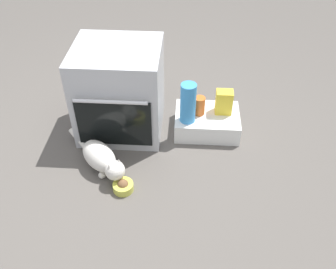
{
  "coord_description": "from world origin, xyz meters",
  "views": [
    {
      "loc": [
        0.42,
        -1.66,
        1.8
      ],
      "look_at": [
        0.31,
        0.13,
        0.25
      ],
      "focal_mm": 39.41,
      "sensor_mm": 36.0,
      "label": 1
    }
  ],
  "objects_px": {
    "food_bowl": "(123,186)",
    "oven": "(120,91)",
    "cat": "(102,158)",
    "sauce_jar": "(199,106)",
    "pantry_cabinet": "(207,122)",
    "water_bottle": "(188,103)",
    "snack_bag": "(224,102)"
  },
  "relations": [
    {
      "from": "food_bowl",
      "to": "oven",
      "type": "bearing_deg",
      "value": 99.06
    },
    {
      "from": "oven",
      "to": "cat",
      "type": "height_order",
      "value": "oven"
    },
    {
      "from": "cat",
      "to": "sauce_jar",
      "type": "height_order",
      "value": "sauce_jar"
    },
    {
      "from": "food_bowl",
      "to": "pantry_cabinet",
      "type": "bearing_deg",
      "value": 49.69
    },
    {
      "from": "oven",
      "to": "food_bowl",
      "type": "height_order",
      "value": "oven"
    },
    {
      "from": "oven",
      "to": "food_bowl",
      "type": "bearing_deg",
      "value": -80.94
    },
    {
      "from": "pantry_cabinet",
      "to": "water_bottle",
      "type": "relative_size",
      "value": 1.57
    },
    {
      "from": "food_bowl",
      "to": "sauce_jar",
      "type": "relative_size",
      "value": 0.94
    },
    {
      "from": "oven",
      "to": "cat",
      "type": "relative_size",
      "value": 1.33
    },
    {
      "from": "food_bowl",
      "to": "sauce_jar",
      "type": "bearing_deg",
      "value": 53.31
    },
    {
      "from": "pantry_cabinet",
      "to": "sauce_jar",
      "type": "bearing_deg",
      "value": 178.24
    },
    {
      "from": "food_bowl",
      "to": "water_bottle",
      "type": "distance_m",
      "value": 0.72
    },
    {
      "from": "pantry_cabinet",
      "to": "water_bottle",
      "type": "distance_m",
      "value": 0.28
    },
    {
      "from": "water_bottle",
      "to": "snack_bag",
      "type": "xyz_separation_m",
      "value": [
        0.26,
        0.11,
        -0.06
      ]
    },
    {
      "from": "sauce_jar",
      "to": "oven",
      "type": "bearing_deg",
      "value": -179.47
    },
    {
      "from": "pantry_cabinet",
      "to": "sauce_jar",
      "type": "xyz_separation_m",
      "value": [
        -0.06,
        0.0,
        0.14
      ]
    },
    {
      "from": "oven",
      "to": "snack_bag",
      "type": "relative_size",
      "value": 3.65
    },
    {
      "from": "oven",
      "to": "food_bowl",
      "type": "xyz_separation_m",
      "value": [
        0.1,
        -0.63,
        -0.3
      ]
    },
    {
      "from": "pantry_cabinet",
      "to": "water_bottle",
      "type": "xyz_separation_m",
      "value": [
        -0.15,
        -0.08,
        0.22
      ]
    },
    {
      "from": "food_bowl",
      "to": "snack_bag",
      "type": "height_order",
      "value": "snack_bag"
    },
    {
      "from": "oven",
      "to": "snack_bag",
      "type": "height_order",
      "value": "oven"
    },
    {
      "from": "pantry_cabinet",
      "to": "snack_bag",
      "type": "distance_m",
      "value": 0.2
    },
    {
      "from": "oven",
      "to": "water_bottle",
      "type": "height_order",
      "value": "oven"
    },
    {
      "from": "pantry_cabinet",
      "to": "snack_bag",
      "type": "relative_size",
      "value": 2.61
    },
    {
      "from": "food_bowl",
      "to": "snack_bag",
      "type": "relative_size",
      "value": 0.73
    },
    {
      "from": "cat",
      "to": "water_bottle",
      "type": "xyz_separation_m",
      "value": [
        0.55,
        0.38,
        0.2
      ]
    },
    {
      "from": "food_bowl",
      "to": "water_bottle",
      "type": "relative_size",
      "value": 0.44
    },
    {
      "from": "pantry_cabinet",
      "to": "food_bowl",
      "type": "height_order",
      "value": "pantry_cabinet"
    },
    {
      "from": "cat",
      "to": "oven",
      "type": "bearing_deg",
      "value": 128.21
    },
    {
      "from": "cat",
      "to": "sauce_jar",
      "type": "xyz_separation_m",
      "value": [
        0.63,
        0.46,
        0.12
      ]
    },
    {
      "from": "cat",
      "to": "sauce_jar",
      "type": "distance_m",
      "value": 0.79
    },
    {
      "from": "food_bowl",
      "to": "snack_bag",
      "type": "bearing_deg",
      "value": 45.68
    }
  ]
}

